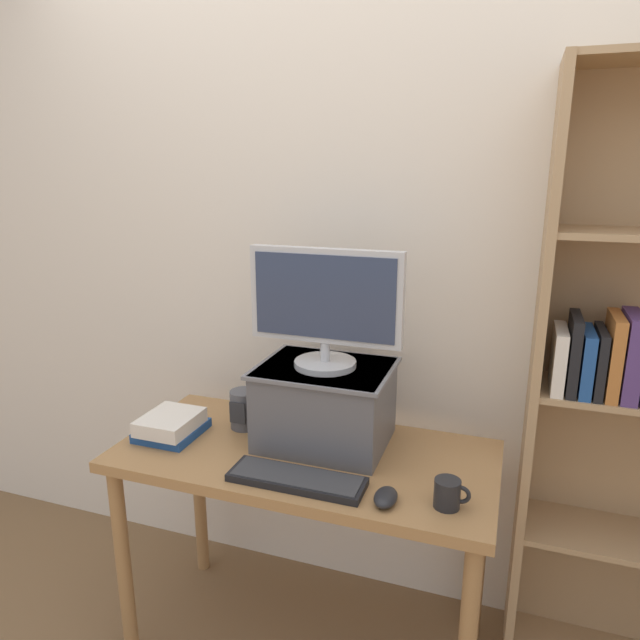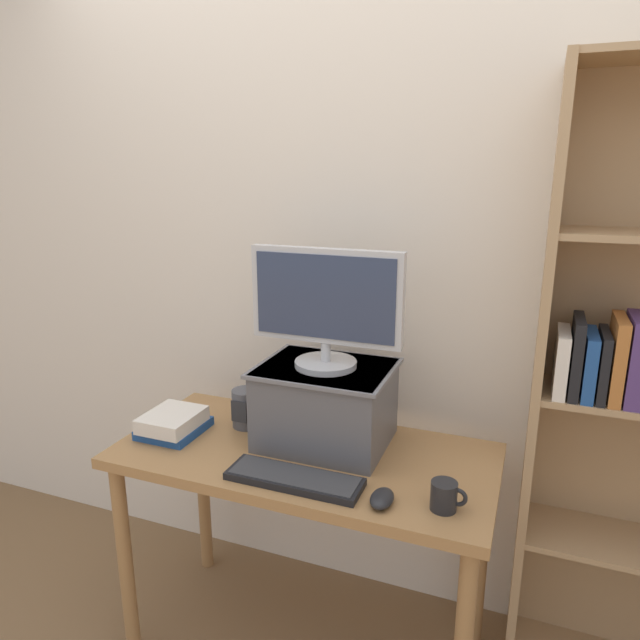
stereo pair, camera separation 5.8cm
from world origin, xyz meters
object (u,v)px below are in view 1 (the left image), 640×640
Objects in this scene: desk at (305,479)px; computer_mouse at (386,497)px; book_stack at (171,426)px; desk_speaker at (244,409)px; computer_monitor at (325,305)px; coffee_mug at (448,494)px; riser_box at (325,403)px; keyboard at (297,479)px.

desk is 0.40m from computer_mouse.
desk_speaker is (0.21, 0.15, 0.03)m from book_stack.
desk_speaker is at bearing 177.93° from computer_monitor.
desk_speaker is (-0.75, 0.26, 0.03)m from coffee_mug.
desk_speaker is at bearing 152.77° from computer_mouse.
book_stack is at bearing -165.12° from riser_box.
keyboard is at bearing -42.25° from desk_speaker.
computer_mouse is at bearing -27.23° from desk_speaker.
coffee_mug is at bearing -29.86° from riser_box.
riser_box is at bearing 14.88° from book_stack.
computer_monitor is 0.61m from computer_mouse.
book_stack reaches higher than computer_mouse.
book_stack is (-0.52, 0.14, 0.03)m from keyboard.
computer_monitor reaches higher than riser_box.
coffee_mug reaches higher than computer_mouse.
desk is at bearing -19.85° from desk_speaker.
computer_monitor is 2.23× the size of book_stack.
computer_monitor reaches higher than keyboard.
riser_box is at bearing 133.52° from computer_mouse.
desk is 12.36× the size of coffee_mug.
desk is 3.02× the size of keyboard.
book_stack is (-0.79, 0.15, 0.02)m from computer_mouse.
desk_speaker is (-0.59, 0.30, 0.05)m from computer_mouse.
computer_monitor reaches higher than book_stack.
coffee_mug is 0.73× the size of desk_speaker.
desk is 8.96× the size of desk_speaker.
computer_mouse is 0.81m from book_stack.
desk_speaker is at bearing 35.29° from book_stack.
book_stack is 0.97m from coffee_mug.
riser_box reaches higher than book_stack.
keyboard is at bearing -177.09° from coffee_mug.
coffee_mug is (0.16, 0.04, 0.02)m from computer_mouse.
riser_box is at bearing 90.00° from computer_monitor.
desk_speaker reaches higher than keyboard.
desk is at bearing -115.93° from riser_box.
book_stack is 0.26m from desk_speaker.
riser_box is 0.42m from computer_mouse.
computer_mouse is (0.28, -0.29, -0.46)m from computer_monitor.
desk_speaker is at bearing 160.15° from desk.
book_stack is at bearing 173.08° from coffee_mug.
keyboard is 1.81× the size of book_stack.
keyboard is 0.43m from desk_speaker.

